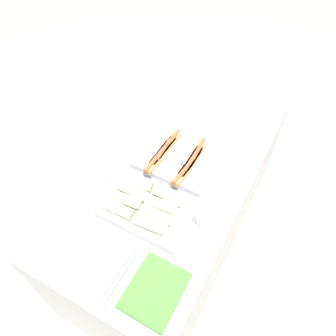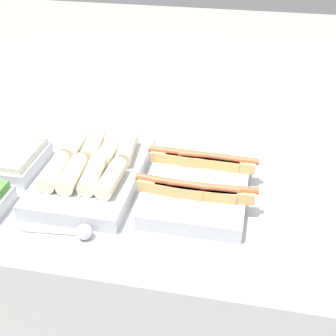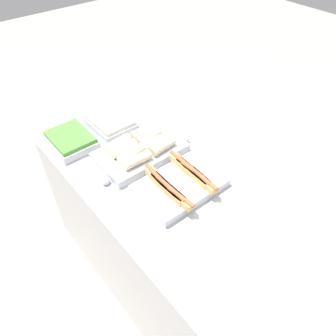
# 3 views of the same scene
# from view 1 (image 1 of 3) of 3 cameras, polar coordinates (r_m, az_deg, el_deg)

# --- Properties ---
(ground_plane) EXTENTS (12.00, 12.00, 0.00)m
(ground_plane) POSITION_cam_1_polar(r_m,az_deg,el_deg) (2.66, 1.18, -12.00)
(ground_plane) COLOR #ADA393
(counter) EXTENTS (1.81, 0.86, 0.91)m
(counter) POSITION_cam_1_polar(r_m,az_deg,el_deg) (2.27, 1.36, -6.70)
(counter) COLOR #B7BABF
(counter) RESTS_ON ground_plane
(tray_hotdogs) EXTENTS (0.37, 0.44, 0.10)m
(tray_hotdogs) POSITION_cam_1_polar(r_m,az_deg,el_deg) (1.86, 1.49, 1.30)
(tray_hotdogs) COLOR #B7BABF
(tray_hotdogs) RESTS_ON counter
(tray_wraps) EXTENTS (0.31, 0.50, 0.11)m
(tray_wraps) POSITION_cam_1_polar(r_m,az_deg,el_deg) (1.68, -4.17, -6.63)
(tray_wraps) COLOR #B7BABF
(tray_wraps) RESTS_ON counter
(tray_side_front) EXTENTS (0.30, 0.24, 0.07)m
(tray_side_front) POSITION_cam_1_polar(r_m,az_deg,el_deg) (1.50, -2.25, -20.86)
(tray_side_front) COLOR #B7BABF
(tray_side_front) RESTS_ON counter
(tray_side_back) EXTENTS (0.30, 0.24, 0.07)m
(tray_side_back) POSITION_cam_1_polar(r_m,az_deg,el_deg) (1.57, -11.50, -15.79)
(tray_side_back) COLOR #B7BABF
(tray_side_back) RESTS_ON counter
(serving_spoon_near) EXTENTS (0.21, 0.05, 0.05)m
(serving_spoon_near) POSITION_cam_1_polar(r_m,az_deg,el_deg) (1.66, 5.37, -9.57)
(serving_spoon_near) COLOR silver
(serving_spoon_near) RESTS_ON counter
(serving_spoon_far) EXTENTS (0.22, 0.05, 0.05)m
(serving_spoon_far) POSITION_cam_1_polar(r_m,az_deg,el_deg) (1.84, -10.66, -1.98)
(serving_spoon_far) COLOR silver
(serving_spoon_far) RESTS_ON counter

